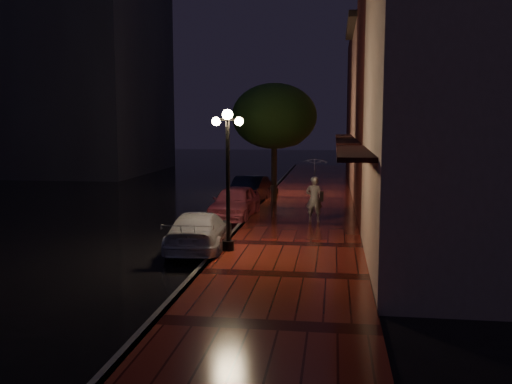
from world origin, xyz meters
The scene contains 15 objects.
ground centered at (0.00, 0.00, 0.00)m, with size 120.00×120.00×0.00m, color black.
sidewalk centered at (2.25, 0.00, 0.07)m, with size 4.50×60.00×0.15m, color #4D130D.
curb centered at (0.00, 0.00, 0.07)m, with size 0.25×60.00×0.15m, color #595451.
storefront_near centered at (7.00, -6.00, 4.25)m, with size 5.00×8.00×8.50m, color gray.
storefront_mid centered at (7.00, 2.00, 5.50)m, with size 5.00×8.00×11.00m, color #511914.
storefront_far centered at (7.00, 10.00, 4.50)m, with size 5.00×8.00×9.00m, color #8C5951.
storefront_extra centered at (7.00, 20.00, 5.00)m, with size 5.00×12.00×10.00m, color #511914.
streetlamp_near centered at (0.35, -5.00, 2.60)m, with size 0.96×0.36×4.31m.
streetlamp_far centered at (0.35, 9.00, 2.60)m, with size 0.96×0.36×4.31m.
street_tree centered at (0.61, 5.99, 4.24)m, with size 4.16×4.16×5.80m.
pink_car centered at (-0.60, 1.60, 0.70)m, with size 1.65×4.10×1.40m, color #D7586F.
navy_car centered at (-0.66, 6.04, 0.69)m, with size 1.45×4.17×1.37m, color black.
silver_car centered at (-0.69, -4.48, 0.62)m, with size 1.75×4.31×1.25m, color #B8B9C0.
woman_with_umbrella centered at (2.78, 0.43, 1.82)m, with size 1.05×1.07×2.53m.
parking_meter centered at (1.00, 1.40, 0.94)m, with size 0.14×0.11×1.31m.
Camera 1 is at (3.54, -21.92, 4.11)m, focal length 40.00 mm.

